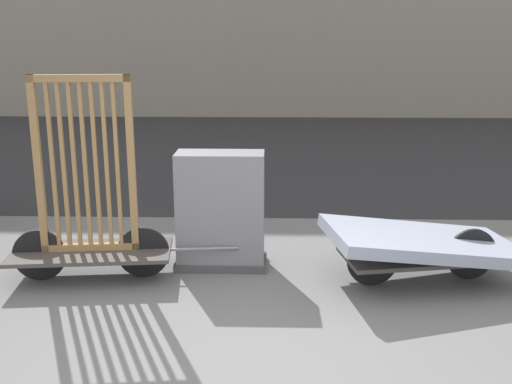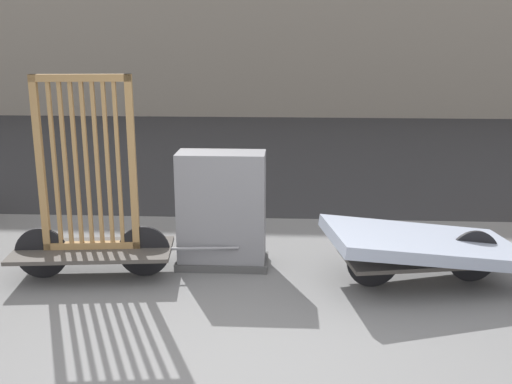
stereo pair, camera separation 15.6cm
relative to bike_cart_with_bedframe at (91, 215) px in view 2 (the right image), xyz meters
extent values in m
plane|color=slate|center=(1.68, -1.86, -0.66)|extent=(60.00, 60.00, 0.00)
cube|color=#2D2D30|center=(1.68, 7.40, -0.66)|extent=(56.00, 10.49, 0.01)
cube|color=#4C4742|center=(-0.01, 0.00, -0.37)|extent=(1.67, 0.88, 0.04)
cylinder|color=black|center=(0.51, 0.05, -0.39)|extent=(0.54, 0.09, 0.54)
cylinder|color=black|center=(-0.53, -0.06, -0.39)|extent=(0.54, 0.09, 0.54)
cylinder|color=gray|center=(1.14, 0.12, -0.37)|extent=(0.70, 0.10, 0.03)
cube|color=#A87F4C|center=(-0.01, 0.00, -0.32)|extent=(0.97, 0.17, 0.07)
cube|color=#A87F4C|center=(-0.01, 0.00, 1.37)|extent=(0.97, 0.17, 0.07)
cube|color=#A87F4C|center=(-0.45, -0.05, 0.53)|extent=(0.08, 0.08, 1.76)
cube|color=#A87F4C|center=(0.44, 0.05, 0.53)|extent=(0.08, 0.08, 1.76)
cube|color=#A87F4C|center=(-0.32, -0.03, 0.53)|extent=(0.04, 0.05, 1.69)
cube|color=#A87F4C|center=(-0.21, -0.02, 0.53)|extent=(0.04, 0.05, 1.69)
cube|color=#A87F4C|center=(-0.11, -0.01, 0.53)|extent=(0.04, 0.05, 1.69)
cube|color=#A87F4C|center=(-0.01, 0.00, 0.53)|extent=(0.04, 0.05, 1.69)
cube|color=#A87F4C|center=(0.10, 0.01, 0.53)|extent=(0.04, 0.05, 1.69)
cube|color=#A87F4C|center=(0.20, 0.02, 0.53)|extent=(0.04, 0.05, 1.69)
cube|color=#A87F4C|center=(0.30, 0.03, 0.53)|extent=(0.04, 0.05, 1.69)
cube|color=#4C4742|center=(3.36, 0.00, -0.37)|extent=(1.71, 0.99, 0.04)
cylinder|color=black|center=(3.87, 0.09, -0.39)|extent=(0.53, 0.13, 0.54)
cylinder|color=black|center=(2.84, -0.10, -0.39)|extent=(0.53, 0.13, 0.54)
cube|color=#9EA8BC|center=(3.36, 0.00, -0.23)|extent=(2.09, 1.37, 0.37)
cube|color=#4C4C4C|center=(1.29, 0.38, -0.62)|extent=(0.98, 0.48, 0.08)
cube|color=gray|center=(1.29, 0.38, -0.04)|extent=(0.92, 0.42, 1.25)
camera|label=1|loc=(1.83, -5.71, 1.76)|focal=42.00mm
camera|label=2|loc=(1.99, -5.70, 1.76)|focal=42.00mm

